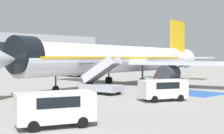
{
  "coord_description": "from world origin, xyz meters",
  "views": [
    {
      "loc": [
        -29.1,
        -32.18,
        4.0
      ],
      "look_at": [
        -1.59,
        -1.01,
        2.76
      ],
      "focal_mm": 50.0,
      "sensor_mm": 36.0,
      "label": 1
    }
  ],
  "objects_px": {
    "boarding_stairs_aft": "(171,77)",
    "ground_crew_0": "(156,81)",
    "fuel_tanker": "(72,69)",
    "service_van_1": "(163,88)",
    "boarding_stairs_forward": "(101,85)",
    "service_van_2": "(55,106)",
    "ground_crew_1": "(155,78)",
    "baggage_cart": "(164,87)",
    "airliner": "(121,59)"
  },
  "relations": [
    {
      "from": "boarding_stairs_aft",
      "to": "baggage_cart",
      "type": "xyz_separation_m",
      "value": [
        -7.75,
        -4.87,
        -0.73
      ]
    },
    {
      "from": "ground_crew_0",
      "to": "airliner",
      "type": "bearing_deg",
      "value": 66.06
    },
    {
      "from": "boarding_stairs_aft",
      "to": "service_van_1",
      "type": "xyz_separation_m",
      "value": [
        -15.97,
        -11.44,
        0.2
      ]
    },
    {
      "from": "boarding_stairs_aft",
      "to": "service_van_1",
      "type": "height_order",
      "value": "boarding_stairs_aft"
    },
    {
      "from": "boarding_stairs_forward",
      "to": "service_van_1",
      "type": "distance_m",
      "value": 8.23
    },
    {
      "from": "service_van_1",
      "to": "ground_crew_1",
      "type": "distance_m",
      "value": 16.59
    },
    {
      "from": "ground_crew_0",
      "to": "ground_crew_1",
      "type": "distance_m",
      "value": 3.93
    },
    {
      "from": "boarding_stairs_forward",
      "to": "boarding_stairs_aft",
      "type": "bearing_deg",
      "value": 0.0
    },
    {
      "from": "fuel_tanker",
      "to": "ground_crew_0",
      "type": "bearing_deg",
      "value": -107.13
    },
    {
      "from": "fuel_tanker",
      "to": "service_van_1",
      "type": "relative_size",
      "value": 2.36
    },
    {
      "from": "baggage_cart",
      "to": "ground_crew_1",
      "type": "relative_size",
      "value": 1.65
    },
    {
      "from": "airliner",
      "to": "service_van_1",
      "type": "relative_size",
      "value": 9.4
    },
    {
      "from": "airliner",
      "to": "boarding_stairs_forward",
      "type": "height_order",
      "value": "airliner"
    },
    {
      "from": "boarding_stairs_aft",
      "to": "ground_crew_0",
      "type": "bearing_deg",
      "value": -168.53
    },
    {
      "from": "ground_crew_0",
      "to": "ground_crew_1",
      "type": "height_order",
      "value": "ground_crew_1"
    },
    {
      "from": "fuel_tanker",
      "to": "ground_crew_0",
      "type": "height_order",
      "value": "fuel_tanker"
    },
    {
      "from": "fuel_tanker",
      "to": "service_van_2",
      "type": "bearing_deg",
      "value": -130.68
    },
    {
      "from": "boarding_stairs_forward",
      "to": "service_van_1",
      "type": "relative_size",
      "value": 1.18
    },
    {
      "from": "airliner",
      "to": "baggage_cart",
      "type": "xyz_separation_m",
      "value": [
        -0.01,
        -7.93,
        -3.53
      ]
    },
    {
      "from": "baggage_cart",
      "to": "service_van_2",
      "type": "bearing_deg",
      "value": 125.07
    },
    {
      "from": "ground_crew_0",
      "to": "service_van_1",
      "type": "bearing_deg",
      "value": -170.67
    },
    {
      "from": "ground_crew_1",
      "to": "baggage_cart",
      "type": "bearing_deg",
      "value": -172.02
    },
    {
      "from": "boarding_stairs_forward",
      "to": "baggage_cart",
      "type": "relative_size",
      "value": 1.93
    },
    {
      "from": "airliner",
      "to": "ground_crew_0",
      "type": "height_order",
      "value": "airliner"
    },
    {
      "from": "boarding_stairs_aft",
      "to": "service_van_2",
      "type": "height_order",
      "value": "boarding_stairs_aft"
    },
    {
      "from": "ground_crew_0",
      "to": "boarding_stairs_aft",
      "type": "bearing_deg",
      "value": -11.34
    },
    {
      "from": "boarding_stairs_forward",
      "to": "fuel_tanker",
      "type": "relative_size",
      "value": 0.5
    },
    {
      "from": "boarding_stairs_aft",
      "to": "boarding_stairs_forward",
      "type": "bearing_deg",
      "value": -180.0
    },
    {
      "from": "boarding_stairs_forward",
      "to": "ground_crew_0",
      "type": "xyz_separation_m",
      "value": [
        9.97,
        0.46,
        -0.11
      ]
    },
    {
      "from": "airliner",
      "to": "ground_crew_1",
      "type": "bearing_deg",
      "value": -140.09
    },
    {
      "from": "fuel_tanker",
      "to": "service_van_2",
      "type": "height_order",
      "value": "fuel_tanker"
    },
    {
      "from": "boarding_stairs_forward",
      "to": "service_van_2",
      "type": "xyz_separation_m",
      "value": [
        -12.42,
        -10.98,
        0.19
      ]
    },
    {
      "from": "fuel_tanker",
      "to": "baggage_cart",
      "type": "relative_size",
      "value": 3.87
    },
    {
      "from": "fuel_tanker",
      "to": "service_van_1",
      "type": "distance_m",
      "value": 40.3
    },
    {
      "from": "service_van_1",
      "to": "fuel_tanker",
      "type": "bearing_deg",
      "value": -0.56
    },
    {
      "from": "baggage_cart",
      "to": "ground_crew_1",
      "type": "distance_m",
      "value": 6.2
    },
    {
      "from": "airliner",
      "to": "ground_crew_1",
      "type": "xyz_separation_m",
      "value": [
        3.87,
        -3.14,
        -2.79
      ]
    },
    {
      "from": "ground_crew_0",
      "to": "baggage_cart",
      "type": "bearing_deg",
      "value": -149.91
    },
    {
      "from": "fuel_tanker",
      "to": "ground_crew_1",
      "type": "distance_m",
      "value": 26.17
    },
    {
      "from": "boarding_stairs_forward",
      "to": "baggage_cart",
      "type": "height_order",
      "value": "boarding_stairs_forward"
    },
    {
      "from": "ground_crew_0",
      "to": "boarding_stairs_forward",
      "type": "bearing_deg",
      "value": 148.86
    },
    {
      "from": "airliner",
      "to": "ground_crew_1",
      "type": "relative_size",
      "value": 25.48
    },
    {
      "from": "boarding_stairs_aft",
      "to": "baggage_cart",
      "type": "distance_m",
      "value": 9.18
    },
    {
      "from": "ground_crew_1",
      "to": "boarding_stairs_forward",
      "type": "bearing_deg",
      "value": 150.86
    },
    {
      "from": "service_van_1",
      "to": "ground_crew_0",
      "type": "xyz_separation_m",
      "value": [
        9.24,
        8.66,
        -0.27
      ]
    },
    {
      "from": "boarding_stairs_aft",
      "to": "service_van_1",
      "type": "distance_m",
      "value": 19.64
    },
    {
      "from": "service_van_1",
      "to": "ground_crew_1",
      "type": "bearing_deg",
      "value": -25.29
    },
    {
      "from": "boarding_stairs_forward",
      "to": "baggage_cart",
      "type": "distance_m",
      "value": 9.12
    },
    {
      "from": "service_van_1",
      "to": "service_van_2",
      "type": "xyz_separation_m",
      "value": [
        -13.14,
        -2.78,
        0.03
      ]
    },
    {
      "from": "airliner",
      "to": "service_van_1",
      "type": "bearing_deg",
      "value": 139.43
    }
  ]
}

